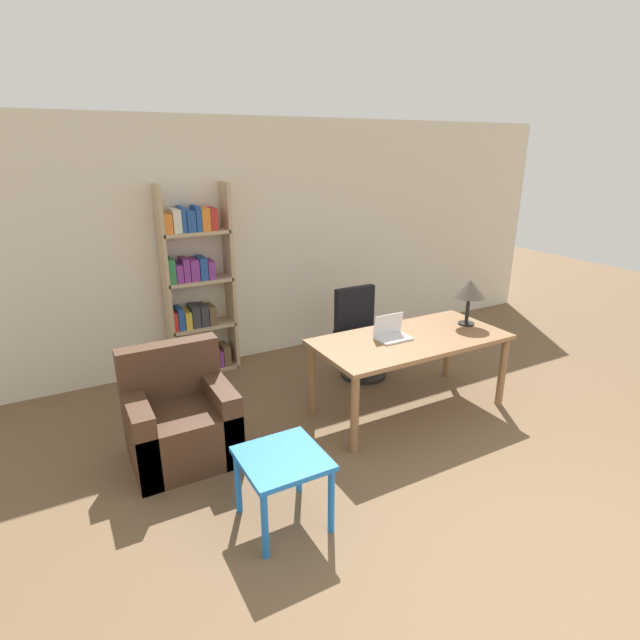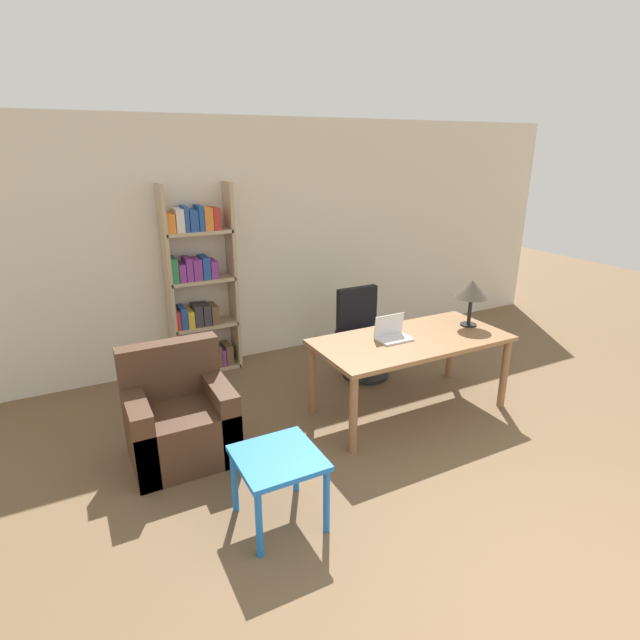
% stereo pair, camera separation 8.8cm
% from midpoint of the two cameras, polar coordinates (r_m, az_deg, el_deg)
% --- Properties ---
extents(wall_back, '(8.00, 0.06, 2.70)m').
position_cam_midpoint_polar(wall_back, '(5.92, -3.95, 9.07)').
color(wall_back, beige).
rests_on(wall_back, ground_plane).
extents(desk, '(1.80, 0.86, 0.73)m').
position_cam_midpoint_polar(desk, '(4.68, 10.90, -3.02)').
color(desk, olive).
rests_on(desk, ground_plane).
extents(laptop, '(0.31, 0.21, 0.22)m').
position_cam_midpoint_polar(laptop, '(4.58, 8.79, -1.57)').
color(laptop, silver).
rests_on(laptop, desk).
extents(table_lamp, '(0.31, 0.31, 0.45)m').
position_cam_midpoint_polar(table_lamp, '(5.01, 17.44, 3.26)').
color(table_lamp, black).
rests_on(table_lamp, desk).
extents(office_chair, '(0.50, 0.50, 0.96)m').
position_cam_midpoint_polar(office_chair, '(5.43, 5.40, -1.77)').
color(office_chair, black).
rests_on(office_chair, ground_plane).
extents(side_table_blue, '(0.53, 0.54, 0.51)m').
position_cam_midpoint_polar(side_table_blue, '(3.38, -4.02, -16.40)').
color(side_table_blue, blue).
rests_on(side_table_blue, ground_plane).
extents(armchair, '(0.79, 0.69, 0.91)m').
position_cam_midpoint_polar(armchair, '(4.21, -15.13, -11.10)').
color(armchair, '#472D1E').
rests_on(armchair, ground_plane).
extents(bookshelf, '(0.72, 0.28, 2.05)m').
position_cam_midpoint_polar(bookshelf, '(5.50, -13.20, 3.15)').
color(bookshelf, tan).
rests_on(bookshelf, ground_plane).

